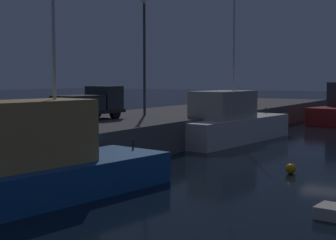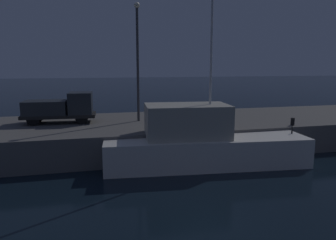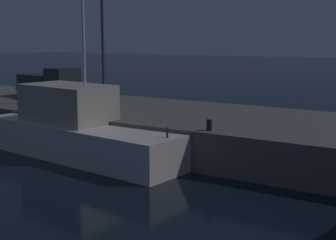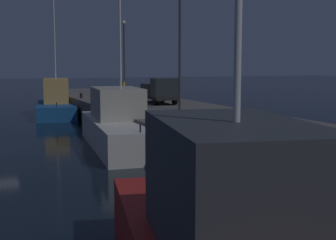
{
  "view_description": "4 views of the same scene",
  "coord_description": "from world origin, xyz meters",
  "px_view_note": "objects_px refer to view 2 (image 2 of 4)",
  "views": [
    {
      "loc": [
        -32.89,
        -8.12,
        4.92
      ],
      "look_at": [
        0.32,
        11.94,
        1.67
      ],
      "focal_mm": 53.46,
      "sensor_mm": 36.0,
      "label": 1
    },
    {
      "loc": [
        -4.48,
        -11.33,
        6.41
      ],
      "look_at": [
        1.88,
        13.77,
        1.98
      ],
      "focal_mm": 34.35,
      "sensor_mm": 36.0,
      "label": 2
    },
    {
      "loc": [
        20.76,
        -11.46,
        6.48
      ],
      "look_at": [
        4.15,
        14.32,
        1.26
      ],
      "focal_mm": 50.97,
      "sensor_mm": 36.0,
      "label": 3
    },
    {
      "loc": [
        32.66,
        -1.06,
        5.56
      ],
      "look_at": [
        0.57,
        12.07,
        1.42
      ],
      "focal_mm": 49.75,
      "sensor_mm": 36.0,
      "label": 4
    }
  ],
  "objects_px": {
    "fishing_trawler_red": "(201,143)",
    "utility_truck": "(61,108)",
    "bollard_east": "(293,122)",
    "bollard_west": "(211,126)",
    "lamp_post_east": "(138,54)"
  },
  "relations": [
    {
      "from": "lamp_post_east",
      "to": "utility_truck",
      "type": "height_order",
      "value": "lamp_post_east"
    },
    {
      "from": "bollard_west",
      "to": "bollard_east",
      "type": "xyz_separation_m",
      "value": [
        6.42,
        0.02,
        0.0
      ]
    },
    {
      "from": "fishing_trawler_red",
      "to": "utility_truck",
      "type": "distance_m",
      "value": 11.11
    },
    {
      "from": "fishing_trawler_red",
      "to": "bollard_west",
      "type": "bearing_deg",
      "value": 44.9
    },
    {
      "from": "bollard_east",
      "to": "utility_truck",
      "type": "bearing_deg",
      "value": 162.32
    },
    {
      "from": "fishing_trawler_red",
      "to": "bollard_east",
      "type": "height_order",
      "value": "fishing_trawler_red"
    },
    {
      "from": "utility_truck",
      "to": "fishing_trawler_red",
      "type": "bearing_deg",
      "value": -35.59
    },
    {
      "from": "fishing_trawler_red",
      "to": "utility_truck",
      "type": "xyz_separation_m",
      "value": [
        -8.92,
        6.38,
        1.75
      ]
    },
    {
      "from": "fishing_trawler_red",
      "to": "bollard_west",
      "type": "height_order",
      "value": "fishing_trawler_red"
    },
    {
      "from": "fishing_trawler_red",
      "to": "bollard_east",
      "type": "bearing_deg",
      "value": 8.59
    },
    {
      "from": "fishing_trawler_red",
      "to": "bollard_west",
      "type": "xyz_separation_m",
      "value": [
        1.12,
        1.11,
        0.86
      ]
    },
    {
      "from": "fishing_trawler_red",
      "to": "bollard_east",
      "type": "xyz_separation_m",
      "value": [
        7.54,
        1.14,
        0.86
      ]
    },
    {
      "from": "lamp_post_east",
      "to": "bollard_west",
      "type": "height_order",
      "value": "lamp_post_east"
    },
    {
      "from": "bollard_east",
      "to": "lamp_post_east",
      "type": "bearing_deg",
      "value": 156.33
    },
    {
      "from": "fishing_trawler_red",
      "to": "utility_truck",
      "type": "relative_size",
      "value": 2.46
    }
  ]
}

